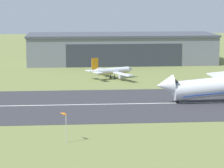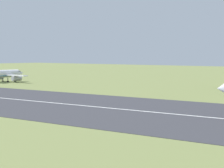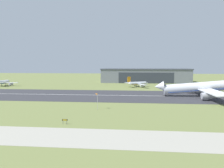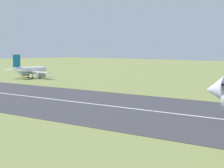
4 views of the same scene
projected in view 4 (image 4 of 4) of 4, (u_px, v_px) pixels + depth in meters
The scene contains 3 objects.
runway_strip at pixel (69, 101), 122.65m from camera, with size 425.05×45.41×0.06m, color #333338.
runway_centreline at pixel (69, 101), 122.65m from camera, with size 382.54×0.70×0.01m, color silver.
airplane_parked_centre at pixel (30, 71), 206.67m from camera, with size 24.66×16.50×9.35m.
Camera 4 is at (93.97, 23.79, 13.12)m, focal length 85.00 mm.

